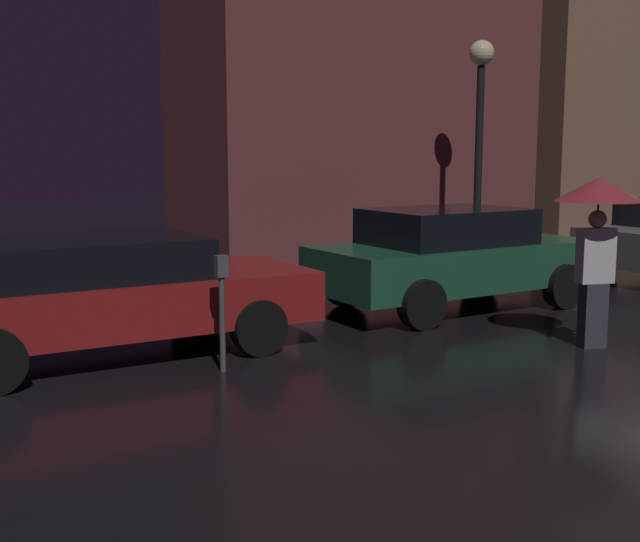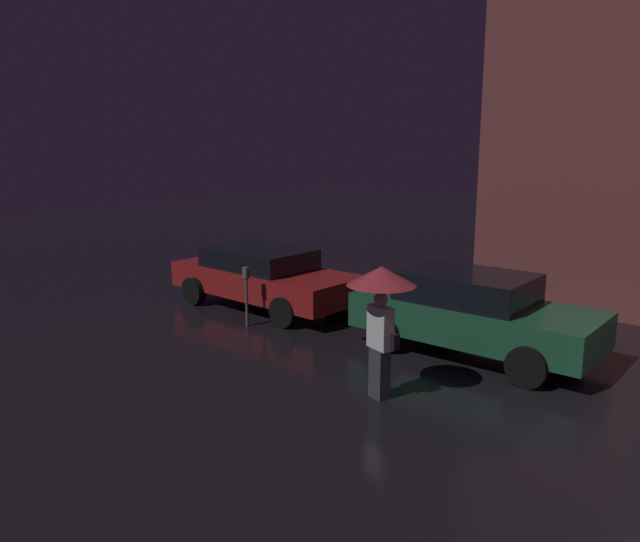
{
  "view_description": "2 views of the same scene",
  "coord_description": "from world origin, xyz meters",
  "px_view_note": "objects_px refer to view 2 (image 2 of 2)",
  "views": [
    {
      "loc": [
        -11.67,
        -7.38,
        2.27
      ],
      "look_at": [
        -7.21,
        -0.13,
        0.97
      ],
      "focal_mm": 45.0,
      "sensor_mm": 36.0,
      "label": 1
    },
    {
      "loc": [
        0.5,
        -8.46,
        3.69
      ],
      "look_at": [
        -6.41,
        -0.06,
        1.4
      ],
      "focal_mm": 35.0,
      "sensor_mm": 36.0,
      "label": 2
    }
  ],
  "objects_px": {
    "parked_car_red": "(264,276)",
    "parked_car_green": "(473,312)",
    "parking_meter": "(246,290)",
    "pedestrian_with_umbrella": "(381,295)"
  },
  "relations": [
    {
      "from": "parked_car_red",
      "to": "parked_car_green",
      "type": "bearing_deg",
      "value": 2.29
    },
    {
      "from": "parked_car_green",
      "to": "pedestrian_with_umbrella",
      "type": "bearing_deg",
      "value": -93.55
    },
    {
      "from": "parked_car_green",
      "to": "parking_meter",
      "type": "xyz_separation_m",
      "value": [
        -4.24,
        -1.35,
        -0.0
      ]
    },
    {
      "from": "parked_car_red",
      "to": "parking_meter",
      "type": "bearing_deg",
      "value": -56.43
    },
    {
      "from": "parked_car_red",
      "to": "parked_car_green",
      "type": "distance_m",
      "value": 5.05
    },
    {
      "from": "parked_car_green",
      "to": "parking_meter",
      "type": "bearing_deg",
      "value": -162.41
    },
    {
      "from": "parked_car_red",
      "to": "parking_meter",
      "type": "height_order",
      "value": "parked_car_red"
    },
    {
      "from": "parked_car_red",
      "to": "pedestrian_with_umbrella",
      "type": "bearing_deg",
      "value": -26.09
    },
    {
      "from": "parking_meter",
      "to": "parked_car_red",
      "type": "bearing_deg",
      "value": 121.75
    },
    {
      "from": "pedestrian_with_umbrella",
      "to": "parking_meter",
      "type": "relative_size",
      "value": 1.62
    }
  ]
}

